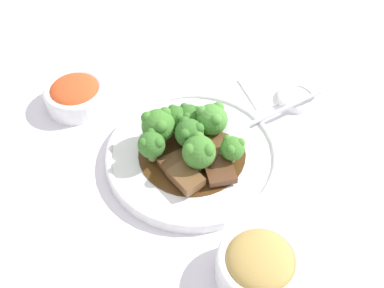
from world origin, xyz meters
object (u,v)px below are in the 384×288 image
(beef_strip_0, at_px, (209,149))
(broccoli_floret_4, at_px, (190,116))
(broccoli_floret_7, at_px, (232,148))
(serving_spoon, at_px, (236,128))
(broccoli_floret_5, at_px, (212,119))
(beef_strip_2, at_px, (178,160))
(side_bowl_kimchi, at_px, (76,94))
(broccoli_floret_1, at_px, (188,133))
(beef_strip_1, at_px, (219,170))
(side_bowl_appetizer, at_px, (259,265))
(main_plate, at_px, (192,155))
(broccoli_floret_3, at_px, (199,151))
(sauce_dish, at_px, (296,98))
(broccoli_floret_0, at_px, (175,118))
(broccoli_floret_2, at_px, (158,125))
(beef_strip_3, at_px, (186,178))

(beef_strip_0, relative_size, broccoli_floret_4, 1.61)
(broccoli_floret_7, xyz_separation_m, serving_spoon, (-0.04, -0.04, -0.02))
(beef_strip_0, distance_m, broccoli_floret_7, 0.04)
(broccoli_floret_5, bearing_deg, broccoli_floret_7, 89.37)
(broccoli_floret_4, bearing_deg, broccoli_floret_5, 129.79)
(beef_strip_2, relative_size, side_bowl_kimchi, 0.54)
(broccoli_floret_4, bearing_deg, broccoli_floret_1, 57.32)
(beef_strip_1, distance_m, side_bowl_appetizer, 0.15)
(main_plate, height_order, broccoli_floret_3, broccoli_floret_3)
(beef_strip_2, height_order, side_bowl_appetizer, side_bowl_appetizer)
(broccoli_floret_5, bearing_deg, side_bowl_appetizer, 72.74)
(side_bowl_appetizer, height_order, sauce_dish, side_bowl_appetizer)
(broccoli_floret_0, xyz_separation_m, broccoli_floret_3, (0.00, 0.08, 0.01))
(side_bowl_kimchi, height_order, side_bowl_appetizer, side_bowl_appetizer)
(serving_spoon, bearing_deg, beef_strip_1, 40.26)
(broccoli_floret_4, relative_size, side_bowl_appetizer, 0.44)
(broccoli_floret_2, relative_size, side_bowl_appetizer, 0.56)
(broccoli_floret_0, height_order, serving_spoon, broccoli_floret_0)
(side_bowl_appetizer, bearing_deg, broccoli_floret_2, -88.37)
(broccoli_floret_0, distance_m, serving_spoon, 0.09)
(broccoli_floret_7, height_order, serving_spoon, broccoli_floret_7)
(sauce_dish, bearing_deg, broccoli_floret_0, -6.78)
(broccoli_floret_2, height_order, side_bowl_kimchi, broccoli_floret_2)
(broccoli_floret_1, relative_size, broccoli_floret_3, 0.93)
(beef_strip_1, relative_size, sauce_dish, 0.93)
(beef_strip_1, xyz_separation_m, beef_strip_3, (0.05, -0.01, 0.00))
(beef_strip_0, bearing_deg, broccoli_floret_5, -126.20)
(side_bowl_appetizer, bearing_deg, broccoli_floret_5, -107.26)
(broccoli_floret_4, distance_m, side_bowl_appetizer, 0.24)
(main_plate, distance_m, broccoli_floret_3, 0.05)
(sauce_dish, bearing_deg, serving_spoon, 8.44)
(main_plate, relative_size, broccoli_floret_4, 5.69)
(beef_strip_0, bearing_deg, main_plate, -34.74)
(broccoli_floret_5, distance_m, sauce_dish, 0.18)
(broccoli_floret_4, bearing_deg, broccoli_floret_3, 69.96)
(beef_strip_1, height_order, broccoli_floret_4, broccoli_floret_4)
(main_plate, relative_size, beef_strip_2, 4.69)
(beef_strip_3, xyz_separation_m, side_bowl_kimchi, (0.07, -0.24, -0.00))
(broccoli_floret_5, distance_m, serving_spoon, 0.05)
(main_plate, height_order, broccoli_floret_4, broccoli_floret_4)
(broccoli_floret_7, bearing_deg, beef_strip_3, 0.30)
(broccoli_floret_2, distance_m, side_bowl_appetizer, 0.24)
(broccoli_floret_3, distance_m, broccoli_floret_5, 0.06)
(main_plate, bearing_deg, sauce_dish, -174.27)
(beef_strip_1, height_order, beef_strip_2, same)
(broccoli_floret_2, xyz_separation_m, sauce_dish, (-0.25, 0.02, -0.05))
(broccoli_floret_2, relative_size, serving_spoon, 0.26)
(main_plate, xyz_separation_m, side_bowl_kimchi, (0.11, -0.20, 0.01))
(beef_strip_0, relative_size, broccoli_floret_5, 1.29)
(beef_strip_0, bearing_deg, broccoli_floret_0, -69.39)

